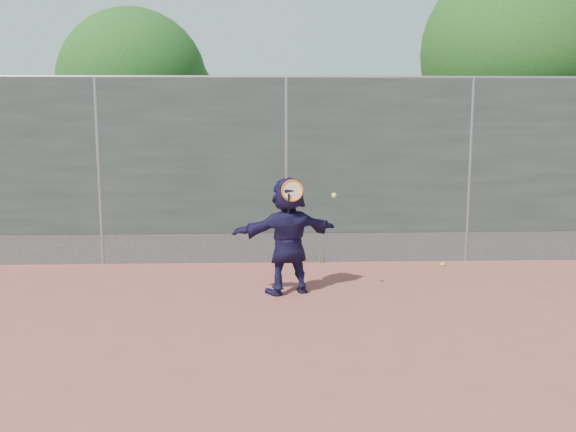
{
  "coord_description": "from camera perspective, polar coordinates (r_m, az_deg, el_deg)",
  "views": [
    {
      "loc": [
        -0.36,
        -6.83,
        2.46
      ],
      "look_at": [
        -0.04,
        1.7,
        1.07
      ],
      "focal_mm": 40.0,
      "sensor_mm": 36.0,
      "label": 1
    }
  ],
  "objects": [
    {
      "name": "swing_action",
      "position": [
        8.4,
        0.75,
        2.11
      ],
      "size": [
        0.72,
        0.17,
        0.51
      ],
      "color": "orange",
      "rests_on": "ground"
    },
    {
      "name": "player",
      "position": [
        8.7,
        -0.0,
        -1.74
      ],
      "size": [
        1.56,
        0.93,
        1.6
      ],
      "primitive_type": "imported",
      "rotation": [
        0.0,
        0.0,
        3.47
      ],
      "color": "#191438",
      "rests_on": "ground"
    },
    {
      "name": "tree_right",
      "position": [
        13.6,
        20.16,
        13.05
      ],
      "size": [
        3.78,
        3.6,
        5.39
      ],
      "color": "#382314",
      "rests_on": "ground"
    },
    {
      "name": "fence",
      "position": [
        10.38,
        -0.16,
        4.4
      ],
      "size": [
        20.0,
        0.06,
        3.03
      ],
      "color": "#38423D",
      "rests_on": "ground"
    },
    {
      "name": "ball_ground",
      "position": [
        10.64,
        13.58,
        -4.18
      ],
      "size": [
        0.07,
        0.07,
        0.07
      ],
      "primitive_type": "sphere",
      "color": "#C8EF35",
      "rests_on": "ground"
    },
    {
      "name": "weed_clump",
      "position": [
        10.5,
        1.48,
        -3.55
      ],
      "size": [
        0.68,
        0.07,
        0.3
      ],
      "color": "#387226",
      "rests_on": "ground"
    },
    {
      "name": "ground",
      "position": [
        7.27,
        0.83,
        -10.52
      ],
      "size": [
        80.0,
        80.0,
        0.0
      ],
      "primitive_type": "plane",
      "color": "#9E4C42",
      "rests_on": "ground"
    },
    {
      "name": "tree_left",
      "position": [
        13.62,
        -12.92,
        11.04
      ],
      "size": [
        3.15,
        3.0,
        4.53
      ],
      "color": "#382314",
      "rests_on": "ground"
    }
  ]
}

